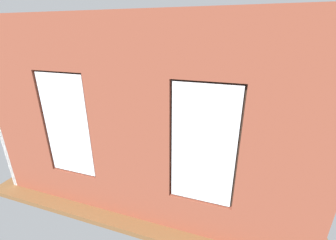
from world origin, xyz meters
name	(u,v)px	position (x,y,z in m)	size (l,w,h in m)	color
ground_plane	(173,155)	(0.00, 0.00, -0.05)	(6.46, 5.54, 0.10)	brown
brick_wall_with_windows	(129,130)	(0.00, 2.39, 1.70)	(5.86, 0.30, 3.42)	brown
white_wall_right	(75,87)	(2.88, 0.20, 1.71)	(0.10, 4.54, 3.42)	white
couch_by_window	(113,172)	(0.83, 1.74, 0.33)	(1.75, 0.87, 0.80)	black
couch_left	(260,153)	(-2.23, -0.15, 0.33)	(0.89, 2.00, 0.80)	black
coffee_table	(176,134)	(0.08, -0.45, 0.38)	(1.50, 0.81, 0.43)	#A87547
cup_ceramic	(160,130)	(0.53, -0.33, 0.48)	(0.09, 0.09, 0.10)	#B23D38
candle_jar	(191,130)	(-0.33, -0.60, 0.50)	(0.08, 0.08, 0.13)	#B7333D
table_plant_small	(171,126)	(0.27, -0.56, 0.57)	(0.16, 0.16, 0.26)	gray
remote_black	(178,134)	(-0.03, -0.33, 0.44)	(0.05, 0.17, 0.02)	black
remote_silver	(176,132)	(0.08, -0.45, 0.44)	(0.05, 0.17, 0.02)	#B2B2B7
media_console	(89,136)	(2.58, 0.26, 0.24)	(1.19, 0.42, 0.47)	black
tv_flatscreen	(86,118)	(2.58, 0.26, 0.84)	(1.07, 0.20, 0.72)	black
papasan_chair	(178,120)	(0.29, -1.39, 0.44)	(1.08, 1.08, 0.69)	olive
potted_plant_by_left_couch	(245,130)	(-1.83, -1.60, 0.30)	(0.24, 0.24, 0.46)	#47423D
potted_plant_between_couches	(172,168)	(-0.50, 1.69, 0.68)	(0.75, 0.74, 1.24)	beige
potted_plant_corner_near_left	(265,117)	(-2.38, -1.77, 0.72)	(0.97, 0.89, 1.49)	beige
potted_plant_corner_far_left	(278,193)	(-2.38, 1.83, 0.68)	(0.86, 0.73, 1.07)	gray
potted_plant_mid_room_small	(212,130)	(-0.86, -1.18, 0.33)	(0.25, 0.25, 0.48)	brown
potted_plant_foreground_right	(129,109)	(2.28, -1.72, 0.49)	(0.73, 0.86, 1.16)	#47423D
potted_plant_near_tv	(79,146)	(2.03, 1.29, 0.52)	(1.01, 0.97, 1.29)	brown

